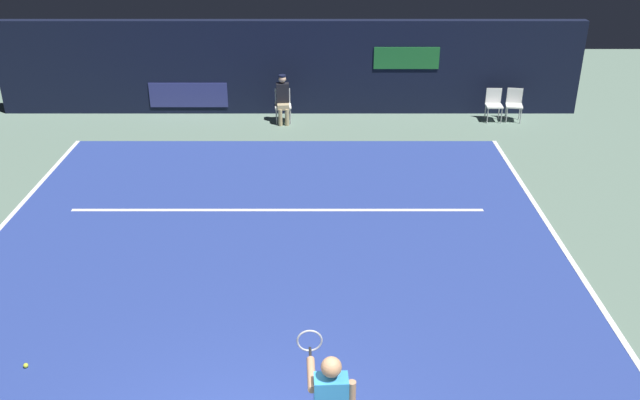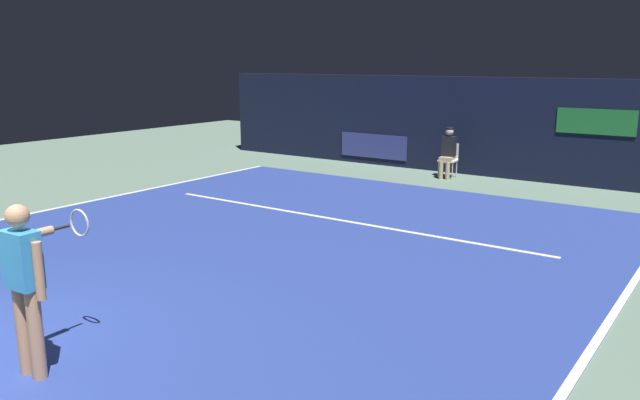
% 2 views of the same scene
% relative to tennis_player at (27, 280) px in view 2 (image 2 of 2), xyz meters
% --- Properties ---
extents(ground_plane, '(32.35, 32.35, 0.00)m').
position_rel_tennis_player_xyz_m(ground_plane, '(-0.98, 4.67, -0.99)').
color(ground_plane, slate).
extents(court_surface, '(10.74, 12.17, 0.01)m').
position_rel_tennis_player_xyz_m(court_surface, '(-0.98, 4.67, -0.98)').
color(court_surface, navy).
rests_on(court_surface, ground).
extents(line_sideline_left, '(0.10, 12.17, 0.01)m').
position_rel_tennis_player_xyz_m(line_sideline_left, '(4.34, 4.67, -0.97)').
color(line_sideline_left, white).
rests_on(line_sideline_left, court_surface).
extents(line_sideline_right, '(0.10, 12.17, 0.01)m').
position_rel_tennis_player_xyz_m(line_sideline_right, '(-6.30, 4.67, -0.97)').
color(line_sideline_right, white).
rests_on(line_sideline_right, court_surface).
extents(line_service, '(8.37, 0.10, 0.01)m').
position_rel_tennis_player_xyz_m(line_service, '(-0.98, 6.80, -0.97)').
color(line_service, white).
rests_on(line_service, court_surface).
extents(back_wall, '(16.23, 0.33, 2.60)m').
position_rel_tennis_player_xyz_m(back_wall, '(-0.98, 13.14, 0.31)').
color(back_wall, black).
rests_on(back_wall, ground).
extents(tennis_player, '(0.65, 0.93, 1.73)m').
position_rel_tennis_player_xyz_m(tennis_player, '(0.00, 0.00, 0.00)').
color(tennis_player, tan).
rests_on(tennis_player, ground).
extents(line_judge_on_chair, '(0.48, 0.56, 1.32)m').
position_rel_tennis_player_xyz_m(line_judge_on_chair, '(-1.12, 12.22, -0.30)').
color(line_judge_on_chair, white).
rests_on(line_judge_on_chair, ground).
extents(tennis_ball, '(0.07, 0.07, 0.07)m').
position_rel_tennis_player_xyz_m(tennis_ball, '(-4.19, 1.92, -0.94)').
color(tennis_ball, '#CCE033').
rests_on(tennis_ball, court_surface).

